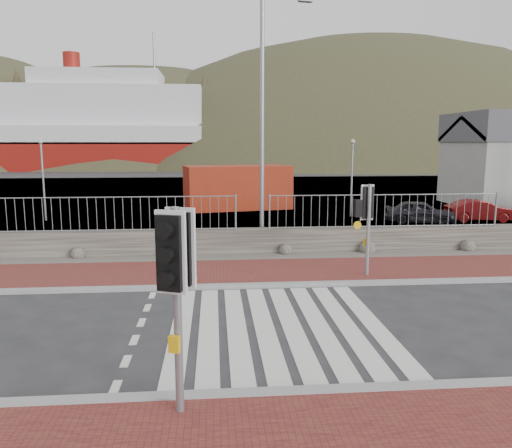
{
  "coord_description": "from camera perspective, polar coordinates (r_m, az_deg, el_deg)",
  "views": [
    {
      "loc": [
        -1.35,
        -10.26,
        3.96
      ],
      "look_at": [
        -0.23,
        3.0,
        1.78
      ],
      "focal_mm": 35.0,
      "sensor_mm": 36.0,
      "label": 1
    }
  ],
  "objects": [
    {
      "name": "traffic_signal_near",
      "position": [
        7.08,
        -9.07,
        -5.01
      ],
      "size": [
        0.51,
        0.41,
        3.09
      ],
      "rotation": [
        0.0,
        0.0,
        -0.38
      ],
      "color": "gray",
      "rests_on": "ground"
    },
    {
      "name": "railing",
      "position": [
        17.6,
        -0.39,
        2.32
      ],
      "size": [
        18.07,
        0.07,
        1.22
      ],
      "color": "gray",
      "rests_on": "stone_wall"
    },
    {
      "name": "gravel_strip",
      "position": [
        17.27,
        -0.22,
        -3.85
      ],
      "size": [
        40.0,
        1.5,
        0.06
      ],
      "primitive_type": "cube",
      "color": "#59544C",
      "rests_on": "ground"
    },
    {
      "name": "kerb_near",
      "position": [
        8.36,
        5.3,
        -18.63
      ],
      "size": [
        40.0,
        0.25,
        0.12
      ],
      "primitive_type": "cube",
      "color": "gray",
      "rests_on": "ground"
    },
    {
      "name": "zebra_crossing",
      "position": [
        11.08,
        2.53,
        -11.61
      ],
      "size": [
        4.62,
        5.6,
        0.01
      ],
      "color": "silver",
      "rests_on": "ground"
    },
    {
      "name": "hills_backdrop",
      "position": [
        102.13,
        -0.1,
        -6.04
      ],
      "size": [
        254.0,
        90.0,
        100.0
      ],
      "color": "#353721",
      "rests_on": "ground"
    },
    {
      "name": "shipping_container",
      "position": [
        30.11,
        -2.12,
        4.21
      ],
      "size": [
        6.59,
        3.78,
        2.58
      ],
      "primitive_type": "cube",
      "rotation": [
        0.0,
        0.0,
        0.2
      ],
      "color": "#9F3611",
      "rests_on": "ground"
    },
    {
      "name": "traffic_signal_far",
      "position": [
        14.86,
        12.65,
        1.52
      ],
      "size": [
        0.67,
        0.29,
        2.77
      ],
      "rotation": [
        0.0,
        0.0,
        3.29
      ],
      "color": "gray",
      "rests_on": "ground"
    },
    {
      "name": "kerb_far",
      "position": [
        13.89,
        0.95,
        -7.05
      ],
      "size": [
        40.0,
        0.25,
        0.12
      ],
      "primitive_type": "cube",
      "color": "gray",
      "rests_on": "ground"
    },
    {
      "name": "streetlight",
      "position": [
        18.53,
        1.17,
        12.93
      ],
      "size": [
        1.93,
        0.5,
        9.12
      ],
      "rotation": [
        0.0,
        0.0,
        0.16
      ],
      "color": "gray",
      "rests_on": "ground"
    },
    {
      "name": "sidewalk_far",
      "position": [
        15.33,
        0.38,
        -5.51
      ],
      "size": [
        40.0,
        3.0,
        0.08
      ],
      "primitive_type": "cube",
      "color": "brown",
      "rests_on": "ground"
    },
    {
      "name": "water",
      "position": [
        73.28,
        -3.78,
        6.18
      ],
      "size": [
        220.0,
        50.0,
        0.05
      ],
      "primitive_type": "cube",
      "color": "#3F4C54",
      "rests_on": "ground"
    },
    {
      "name": "car_b",
      "position": [
        27.64,
        24.2,
        1.39
      ],
      "size": [
        3.43,
        1.46,
        1.1
      ],
      "primitive_type": "imported",
      "rotation": [
        0.0,
        0.0,
        1.48
      ],
      "color": "#510B0C",
      "rests_on": "ground"
    },
    {
      "name": "stone_wall",
      "position": [
        17.96,
        -0.43,
        -1.97
      ],
      "size": [
        40.0,
        0.6,
        0.9
      ],
      "primitive_type": "cube",
      "color": "#403B35",
      "rests_on": "ground"
    },
    {
      "name": "ferry",
      "position": [
        81.58,
        -21.74,
        9.64
      ],
      "size": [
        50.0,
        16.0,
        20.0
      ],
      "color": "maroon",
      "rests_on": "ground"
    },
    {
      "name": "ground",
      "position": [
        11.08,
        2.53,
        -11.64
      ],
      "size": [
        220.0,
        220.0,
        0.0
      ],
      "primitive_type": "plane",
      "color": "#28282B",
      "rests_on": "ground"
    },
    {
      "name": "car_a",
      "position": [
        25.94,
        18.25,
        1.32
      ],
      "size": [
        3.61,
        2.34,
        1.14
      ],
      "primitive_type": "imported",
      "rotation": [
        0.0,
        0.0,
        1.25
      ],
      "color": "black",
      "rests_on": "ground"
    },
    {
      "name": "quay",
      "position": [
        38.39,
        -2.79,
        3.37
      ],
      "size": [
        120.0,
        40.0,
        0.5
      ],
      "primitive_type": "cube",
      "color": "#4C4C4F",
      "rests_on": "ground"
    }
  ]
}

